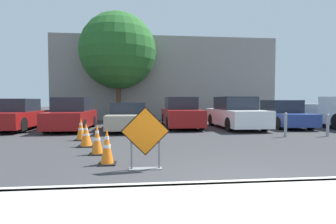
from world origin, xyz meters
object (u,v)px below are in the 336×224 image
(bollard_second, at_px, (328,125))
(parked_car_fourth, at_px, (181,113))
(traffic_cone_nearest, at_px, (107,147))
(parked_car_third, at_px, (128,117))
(road_closed_sign, at_px, (145,137))
(bollard_nearest, at_px, (286,124))
(parked_car_nearest, at_px, (15,115))
(parked_car_fifth, at_px, (235,114))
(parked_car_sixth, at_px, (281,115))
(traffic_cone_second, at_px, (97,139))
(traffic_cone_third, at_px, (86,135))
(traffic_cone_fourth, at_px, (81,129))
(parked_car_second, at_px, (72,115))
(pickup_truck, at_px, (336,113))

(bollard_second, bearing_deg, parked_car_fourth, 142.07)
(traffic_cone_nearest, bearing_deg, parked_car_third, 88.75)
(parked_car_third, bearing_deg, bollard_second, 156.95)
(traffic_cone_nearest, distance_m, parked_car_fourth, 8.37)
(road_closed_sign, xyz_separation_m, bollard_nearest, (5.55, 4.28, -0.18))
(traffic_cone_nearest, distance_m, parked_car_nearest, 9.17)
(parked_car_fifth, relative_size, parked_car_sixth, 1.01)
(bollard_second, bearing_deg, parked_car_nearest, 164.49)
(traffic_cone_second, bearing_deg, traffic_cone_third, 113.25)
(traffic_cone_third, xyz_separation_m, parked_car_fourth, (3.82, 5.46, 0.38))
(traffic_cone_fourth, distance_m, parked_car_second, 3.74)
(pickup_truck, height_order, bollard_second, pickup_truck)
(parked_car_second, bearing_deg, road_closed_sign, 113.29)
(parked_car_fifth, bearing_deg, parked_car_second, -2.43)
(traffic_cone_fourth, xyz_separation_m, parked_car_third, (1.54, 3.36, 0.23))
(parked_car_nearest, distance_m, parked_car_sixth, 13.66)
(road_closed_sign, bearing_deg, traffic_cone_second, 126.42)
(parked_car_third, height_order, pickup_truck, pickup_truck)
(traffic_cone_second, bearing_deg, bollard_nearest, 20.87)
(traffic_cone_second, height_order, traffic_cone_third, traffic_cone_second)
(traffic_cone_nearest, distance_m, traffic_cone_third, 2.57)
(parked_car_third, height_order, parked_car_sixth, parked_car_sixth)
(parked_car_sixth, distance_m, bollard_nearest, 4.25)
(traffic_cone_second, bearing_deg, road_closed_sign, -53.58)
(parked_car_fifth, bearing_deg, bollard_nearest, 101.69)
(traffic_cone_third, height_order, parked_car_third, parked_car_third)
(traffic_cone_second, height_order, pickup_truck, pickup_truck)
(traffic_cone_nearest, relative_size, parked_car_fifth, 0.18)
(traffic_cone_nearest, height_order, parked_car_nearest, parked_car_nearest)
(traffic_cone_nearest, distance_m, parked_car_third, 7.08)
(traffic_cone_nearest, xyz_separation_m, parked_car_fifth, (5.62, 7.10, 0.34))
(road_closed_sign, distance_m, parked_car_sixth, 11.00)
(parked_car_nearest, bearing_deg, bollard_nearest, 161.53)
(pickup_truck, xyz_separation_m, bollard_second, (-2.91, -3.21, -0.27))
(traffic_cone_nearest, bearing_deg, parked_car_fifth, 51.65)
(traffic_cone_second, relative_size, traffic_cone_fourth, 1.02)
(parked_car_third, bearing_deg, road_closed_sign, 94.78)
(pickup_truck, distance_m, bollard_second, 4.34)
(traffic_cone_fourth, xyz_separation_m, bollard_nearest, (7.78, 0.01, 0.12))
(traffic_cone_fourth, relative_size, parked_car_second, 0.19)
(traffic_cone_fourth, bearing_deg, parked_car_sixth, 21.22)
(road_closed_sign, height_order, bollard_second, road_closed_sign)
(road_closed_sign, height_order, bollard_nearest, road_closed_sign)
(parked_car_fifth, distance_m, bollard_second, 4.23)
(traffic_cone_second, distance_m, parked_car_second, 6.49)
(traffic_cone_nearest, bearing_deg, parked_car_nearest, 125.39)
(traffic_cone_second, distance_m, parked_car_sixth, 10.82)
(traffic_cone_fourth, xyz_separation_m, parked_car_nearest, (-3.92, 3.75, 0.31))
(parked_car_fourth, relative_size, bollard_second, 5.10)
(traffic_cone_fourth, height_order, bollard_second, bollard_second)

